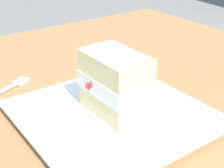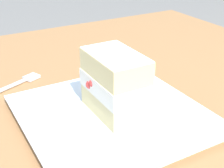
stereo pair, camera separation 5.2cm
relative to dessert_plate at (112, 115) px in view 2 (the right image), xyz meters
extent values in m
cylinder|color=olive|center=(0.50, -0.52, -0.41)|extent=(0.07, 0.07, 0.72)
cylinder|color=olive|center=(0.50, 0.14, -0.41)|extent=(0.07, 0.07, 0.72)
cube|color=white|center=(0.00, 0.00, 0.00)|extent=(0.28, 0.28, 0.01)
cube|color=white|center=(0.00, 0.00, 0.01)|extent=(0.29, 0.29, 0.00)
cube|color=#EAD18C|center=(0.00, -0.01, 0.03)|extent=(0.11, 0.07, 0.04)
cube|color=white|center=(0.00, -0.01, 0.06)|extent=(0.12, 0.07, 0.03)
sphere|color=red|center=(0.01, 0.03, 0.06)|extent=(0.01, 0.01, 0.01)
sphere|color=red|center=(0.03, -0.04, 0.05)|extent=(0.01, 0.01, 0.01)
sphere|color=red|center=(0.02, 0.03, 0.06)|extent=(0.02, 0.02, 0.02)
cube|color=#EAD18C|center=(0.00, -0.01, 0.09)|extent=(0.11, 0.07, 0.04)
cube|color=white|center=(0.00, -0.01, 0.11)|extent=(0.11, 0.07, 0.00)
cube|color=silver|center=(0.22, 0.07, 0.00)|extent=(0.03, 0.04, 0.01)
camera|label=1|loc=(-0.38, 0.28, 0.29)|focal=52.33mm
camera|label=2|loc=(-0.41, 0.23, 0.29)|focal=52.33mm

